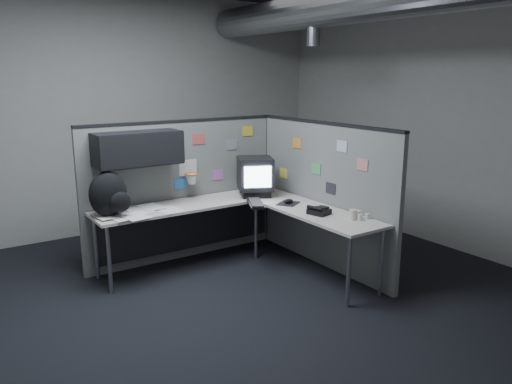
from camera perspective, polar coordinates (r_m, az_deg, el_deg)
room at (r=4.98m, az=4.92°, el=12.87°), size 5.62×5.62×3.22m
partition_back at (r=5.72m, az=-9.48°, el=1.69°), size 2.44×0.42×1.63m
partition_right at (r=5.65m, az=7.62°, el=-0.24°), size 0.07×2.23×1.63m
desk at (r=5.53m, az=-3.25°, el=-2.63°), size 2.31×2.11×0.73m
monitor at (r=5.87m, az=-0.10°, el=1.85°), size 0.53×0.53×0.45m
keyboard at (r=5.48m, az=-0.05°, el=-1.30°), size 0.32×0.46×0.04m
mouse at (r=5.54m, az=3.72°, el=-1.15°), size 0.31×0.30×0.05m
phone at (r=5.16m, az=7.19°, el=-2.15°), size 0.22×0.24×0.09m
bottles at (r=5.06m, az=11.59°, el=-2.60°), size 0.15×0.17×0.09m
cup at (r=5.00m, az=11.03°, el=-2.57°), size 0.09×0.09×0.10m
papers at (r=5.29m, az=-13.35°, el=-2.29°), size 0.90×0.61×0.02m
backpack at (r=5.19m, az=-16.43°, el=-0.32°), size 0.42×0.38×0.46m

